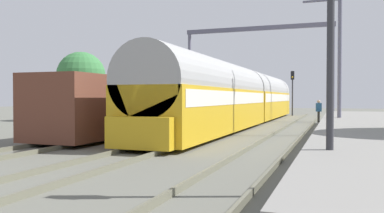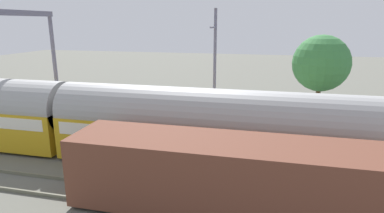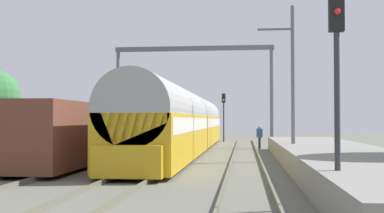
{
  "view_description": "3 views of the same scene",
  "coord_description": "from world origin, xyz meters",
  "px_view_note": "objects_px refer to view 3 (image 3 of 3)",
  "views": [
    {
      "loc": [
        6.25,
        -15.52,
        1.91
      ],
      "look_at": [
        0.0,
        1.84,
        1.5
      ],
      "focal_mm": 37.52,
      "sensor_mm": 36.0,
      "label": 1
    },
    {
      "loc": [
        -15.17,
        2.25,
        7.12
      ],
      "look_at": [
        1.77,
        6.28,
        2.56
      ],
      "focal_mm": 30.27,
      "sensor_mm": 36.0,
      "label": 2
    },
    {
      "loc": [
        3.91,
        -19.29,
        2.11
      ],
      "look_at": [
        0.0,
        16.77,
        3.13
      ],
      "focal_mm": 45.12,
      "sensor_mm": 36.0,
      "label": 3
    }
  ],
  "objects_px": {
    "freight_car": "(78,133)",
    "person_crossing": "(259,135)",
    "catenary_gantry": "(194,75)",
    "railway_signal_near": "(337,71)",
    "passenger_train": "(186,122)",
    "railway_signal_far": "(224,111)"
  },
  "relations": [
    {
      "from": "railway_signal_near",
      "to": "catenary_gantry",
      "type": "height_order",
      "value": "catenary_gantry"
    },
    {
      "from": "passenger_train",
      "to": "railway_signal_far",
      "type": "xyz_separation_m",
      "value": [
        1.92,
        14.8,
        1.05
      ]
    },
    {
      "from": "catenary_gantry",
      "to": "railway_signal_near",
      "type": "bearing_deg",
      "value": -76.34
    },
    {
      "from": "person_crossing",
      "to": "catenary_gantry",
      "type": "xyz_separation_m",
      "value": [
        -5.02,
        1.65,
        4.59
      ]
    },
    {
      "from": "person_crossing",
      "to": "passenger_train",
      "type": "bearing_deg",
      "value": -160.08
    },
    {
      "from": "passenger_train",
      "to": "person_crossing",
      "type": "distance_m",
      "value": 6.06
    },
    {
      "from": "passenger_train",
      "to": "catenary_gantry",
      "type": "relative_size",
      "value": 2.65
    },
    {
      "from": "railway_signal_near",
      "to": "passenger_train",
      "type": "bearing_deg",
      "value": 106.79
    },
    {
      "from": "freight_car",
      "to": "person_crossing",
      "type": "relative_size",
      "value": 7.51
    },
    {
      "from": "person_crossing",
      "to": "railway_signal_near",
      "type": "relative_size",
      "value": 0.34
    },
    {
      "from": "railway_signal_near",
      "to": "railway_signal_far",
      "type": "xyz_separation_m",
      "value": [
        -4.22,
        35.14,
        -0.27
      ]
    },
    {
      "from": "railway_signal_near",
      "to": "person_crossing",
      "type": "bearing_deg",
      "value": 92.72
    },
    {
      "from": "person_crossing",
      "to": "railway_signal_far",
      "type": "xyz_separation_m",
      "value": [
        -3.1,
        11.54,
        1.99
      ]
    },
    {
      "from": "railway_signal_far",
      "to": "catenary_gantry",
      "type": "height_order",
      "value": "catenary_gantry"
    },
    {
      "from": "catenary_gantry",
      "to": "railway_signal_far",
      "type": "bearing_deg",
      "value": 79.03
    },
    {
      "from": "railway_signal_far",
      "to": "passenger_train",
      "type": "bearing_deg",
      "value": -97.38
    },
    {
      "from": "freight_car",
      "to": "railway_signal_near",
      "type": "relative_size",
      "value": 2.53
    },
    {
      "from": "passenger_train",
      "to": "railway_signal_near",
      "type": "distance_m",
      "value": 21.29
    },
    {
      "from": "freight_car",
      "to": "person_crossing",
      "type": "xyz_separation_m",
      "value": [
        9.02,
        13.14,
        -0.44
      ]
    },
    {
      "from": "passenger_train",
      "to": "railway_signal_near",
      "type": "xyz_separation_m",
      "value": [
        6.14,
        -20.34,
        1.32
      ]
    },
    {
      "from": "person_crossing",
      "to": "railway_signal_near",
      "type": "distance_m",
      "value": 23.74
    },
    {
      "from": "passenger_train",
      "to": "freight_car",
      "type": "relative_size",
      "value": 2.53
    }
  ]
}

